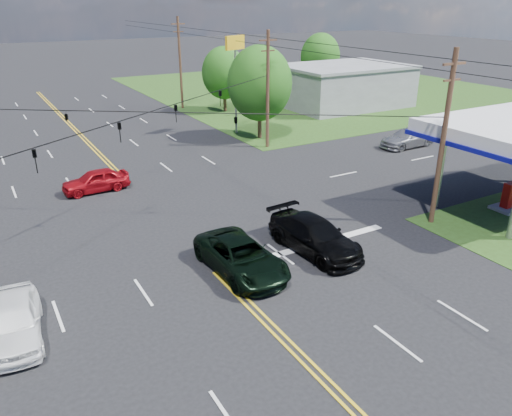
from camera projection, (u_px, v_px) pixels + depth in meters
ground at (158, 213)px, 29.50m from camera, size 280.00×280.00×0.00m
grass_ne at (316, 88)px, 71.17m from camera, size 46.00×48.00×0.03m
stop_bar at (305, 247)px, 25.40m from camera, size 10.00×0.50×0.02m
retail_ne at (343, 87)px, 58.43m from camera, size 14.00×10.00×4.40m
pole_se at (443, 138)px, 26.38m from camera, size 1.60×0.28×9.50m
pole_ne at (268, 89)px, 40.77m from camera, size 1.60×0.28×9.50m
pole_right_far at (180, 62)px, 55.86m from camera, size 1.60×0.28×10.00m
span_wire_signals at (149, 112)px, 27.18m from camera, size 26.00×18.00×1.13m
power_lines at (158, 67)px, 24.57m from camera, size 26.04×100.00×0.64m
tree_right_a at (260, 83)px, 43.65m from camera, size 5.70×5.70×8.18m
tree_right_b at (224, 73)px, 54.64m from camera, size 4.94×4.94×7.09m
tree_far_r at (320, 56)px, 67.36m from camera, size 5.32×5.32×7.63m
pickup_dkgreen at (241, 257)px, 22.86m from camera, size 2.75×5.66×1.55m
suv_black at (315, 236)px, 24.77m from camera, size 2.73×5.85×1.65m
pickup_white at (14, 321)px, 18.31m from camera, size 2.32×4.72×1.55m
sedan_red at (96, 181)px, 32.59m from camera, size 4.33×1.84×1.46m
sedan_far at (408, 138)px, 42.51m from camera, size 5.30×2.26×1.53m
polesign_ne at (235, 57)px, 44.51m from camera, size 2.31×1.17×8.74m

